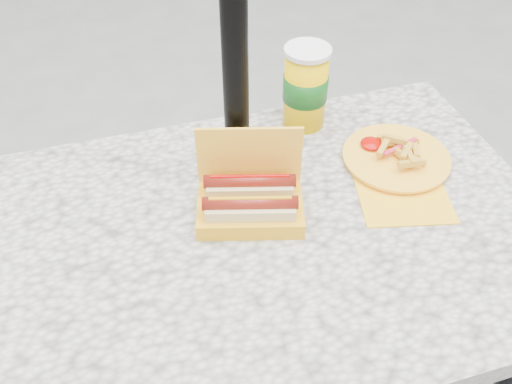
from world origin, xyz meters
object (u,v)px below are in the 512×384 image
object	(u,v)px
fries_plate	(396,159)
soda_cup	(305,87)
hotdog_box	(250,200)
umbrella_pole	(234,33)

from	to	relation	value
fries_plate	soda_cup	size ratio (longest dim) A/B	1.68
soda_cup	fries_plate	bearing A→B (deg)	-54.93
hotdog_box	fries_plate	distance (m)	0.37
fries_plate	soda_cup	bearing A→B (deg)	125.07
hotdog_box	soda_cup	world-z (taller)	soda_cup
umbrella_pole	fries_plate	size ratio (longest dim) A/B	6.48
fries_plate	soda_cup	world-z (taller)	soda_cup
soda_cup	umbrella_pole	bearing A→B (deg)	-142.67
umbrella_pole	fries_plate	world-z (taller)	umbrella_pole
hotdog_box	soda_cup	distance (m)	0.35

